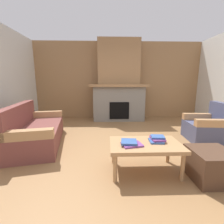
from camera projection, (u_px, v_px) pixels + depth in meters
name	position (u px, v px, depth m)	size (l,w,h in m)	color
ground	(128.00, 151.00, 2.87)	(9.00, 9.00, 0.00)	olive
wall_back_wood_panel	(118.00, 81.00, 5.57)	(6.00, 0.12, 2.70)	#997047
fireplace	(119.00, 86.00, 5.24)	(1.90, 0.82, 2.70)	gray
couch	(35.00, 131.00, 3.17)	(1.19, 1.93, 0.85)	brown
armchair	(208.00, 127.00, 3.40)	(0.82, 0.82, 0.85)	#474C6B
coffee_table	(145.00, 147.00, 2.17)	(1.00, 0.60, 0.43)	tan
ottoman	(211.00, 165.00, 2.02)	(0.52, 0.52, 0.40)	#4C3323
book_stack_near_edge	(130.00, 143.00, 2.09)	(0.31, 0.27, 0.05)	#7A3D84
book_stack_center	(157.00, 139.00, 2.22)	(0.24, 0.24, 0.08)	#335699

